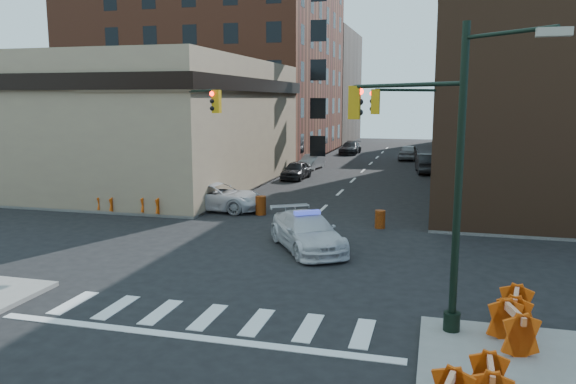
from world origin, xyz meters
The scene contains 29 objects.
ground centered at (0.00, 0.00, 0.00)m, with size 140.00×140.00×0.00m, color black.
sidewalk_nw centered at (-23.00, 32.75, 0.07)m, with size 34.00×54.50×0.15m, color gray.
bank_building centered at (-17.00, 16.50, 4.50)m, with size 22.00×22.00×9.00m, color #998564.
apartment_block centered at (-18.50, 40.00, 12.00)m, with size 25.00×25.00×24.00m, color brown.
commercial_row_ne centered at (13.00, 22.50, 7.00)m, with size 14.00×34.00×14.00m, color #4C2F1E.
filler_nw centered at (-16.00, 62.00, 8.00)m, with size 20.00×18.00×16.00m, color brown.
filler_ne centered at (14.00, 58.00, 6.00)m, with size 16.00×16.00×12.00m, color brown.
signal_pole_se centered at (6.04, -5.52, 4.61)m, with size 5.40×5.27×8.00m.
signal_pole_nw centered at (-5.85, 5.34, 4.34)m, with size 3.58×3.67×8.00m.
signal_pole_ne centered at (5.84, 5.35, 4.34)m, with size 3.67×3.58×8.00m.
tree_ne_near centered at (7.50, 26.00, 3.49)m, with size 3.00×3.00×4.85m.
tree_ne_far centered at (7.50, 34.00, 3.49)m, with size 3.00×3.00×4.85m.
police_car centered at (1.10, 1.24, 0.76)m, with size 2.14×5.25×1.52m, color silver.
pickup centered at (-5.80, 8.23, 0.77)m, with size 2.56×5.55×1.54m, color silver.
parked_car_wnear centered at (-4.46, 21.59, 0.71)m, with size 1.67×4.16×1.42m, color black.
parked_car_wfar centered at (-4.69, 28.18, 0.65)m, with size 1.38×3.95×1.30m, color #909398.
parked_car_wdeep centered at (-3.42, 43.05, 0.71)m, with size 1.99×4.89×1.42m, color black.
parked_car_enear centered at (5.50, 27.99, 0.83)m, with size 1.75×5.02×1.65m, color black.
parked_car_efar centered at (3.42, 38.49, 0.79)m, with size 1.87×4.64×1.58m, color gray.
pedestrian_a centered at (-10.86, 6.00, 1.02)m, with size 0.63×0.42×1.74m, color black.
pedestrian_b centered at (-9.33, 9.25, 1.15)m, with size 0.98×0.76×2.01m, color black.
pedestrian_c centered at (-12.15, 6.00, 1.16)m, with size 1.18×0.49×2.02m, color #212732.
barrel_road centered at (3.68, 6.00, 0.44)m, with size 0.50×0.50×0.89m, color #F05D0B.
barrel_bank centered at (-2.96, 7.57, 0.51)m, with size 0.58×0.58×1.03m, color #EE3A0B.
barricade_se_a centered at (8.44, -5.70, 0.66)m, with size 1.37×0.68×1.02m, color #DC3F0A, non-canonical shape.
barricade_se_b centered at (8.23, -7.00, 0.66)m, with size 1.37×0.68×1.03m, color #CE4109, non-canonical shape.
barricade_se_d centered at (7.45, -10.00, 0.61)m, with size 1.23×0.61×0.92m, color #D14809, non-canonical shape.
barricade_nw_a centered at (-8.47, 5.70, 0.61)m, with size 1.23×0.62×0.93m, color #E45F0A, non-canonical shape.
barricade_nw_b centered at (-11.21, 5.70, 0.56)m, with size 1.10×0.55×0.83m, color red, non-canonical shape.
Camera 1 is at (6.22, -21.15, 6.26)m, focal length 35.00 mm.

